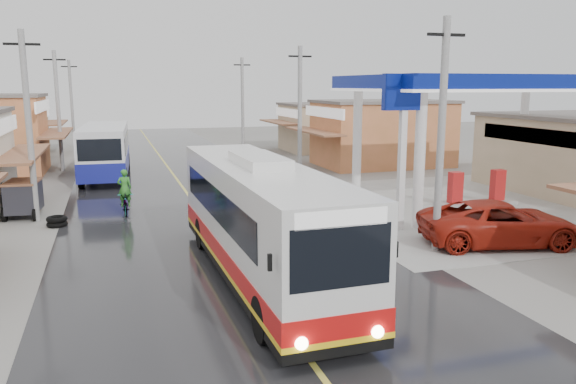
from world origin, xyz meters
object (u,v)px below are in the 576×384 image
(coach_bus, at_px, (259,220))
(second_bus, at_px, (105,150))
(jeepney, at_px, (501,223))
(cyclist, at_px, (125,199))
(tyre_stack, at_px, (57,221))
(tricycle_near, at_px, (23,197))

(coach_bus, relative_size, second_bus, 1.21)
(second_bus, height_order, jeepney, second_bus)
(cyclist, bearing_deg, coach_bus, -71.97)
(coach_bus, bearing_deg, tyre_stack, 125.48)
(jeepney, bearing_deg, coach_bus, 108.65)
(coach_bus, bearing_deg, cyclist, 108.68)
(tricycle_near, bearing_deg, second_bus, 76.29)
(coach_bus, distance_m, cyclist, 10.77)
(cyclist, distance_m, tricycle_near, 4.35)
(cyclist, xyz_separation_m, tricycle_near, (-4.28, 0.74, 0.25))
(cyclist, bearing_deg, tyre_stack, -154.24)
(jeepney, bearing_deg, tyre_stack, 77.08)
(cyclist, height_order, tyre_stack, cyclist)
(second_bus, bearing_deg, tricycle_near, -105.65)
(coach_bus, height_order, tricycle_near, coach_bus)
(coach_bus, distance_m, jeepney, 9.40)
(coach_bus, relative_size, jeepney, 2.07)
(jeepney, distance_m, cyclist, 15.89)
(second_bus, height_order, tyre_stack, second_bus)
(coach_bus, distance_m, second_bus, 21.50)
(second_bus, bearing_deg, cyclist, -82.65)
(coach_bus, bearing_deg, tricycle_near, 125.07)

